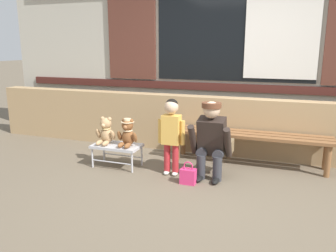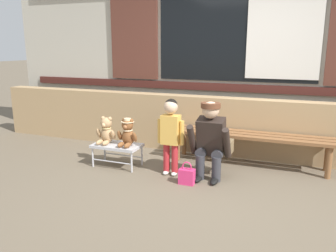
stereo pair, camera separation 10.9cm
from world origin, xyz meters
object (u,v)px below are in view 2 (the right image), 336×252
teddy_bear_plain (106,131)px  child_standing (171,129)px  small_display_bench (117,147)px  wooden_bench_long (250,138)px  handbag_on_ground (187,176)px  adult_crouching (211,140)px  teddy_bear_with_hat (127,133)px

teddy_bear_plain → child_standing: 0.95m
small_display_bench → child_standing: bearing=-2.6°
wooden_bench_long → teddy_bear_plain: teddy_bear_plain is taller
teddy_bear_plain → handbag_on_ground: size_ratio=1.34×
small_display_bench → adult_crouching: 1.29m
small_display_bench → teddy_bear_with_hat: teddy_bear_with_hat is taller
small_display_bench → teddy_bear_plain: (-0.16, 0.00, 0.20)m
teddy_bear_with_hat → child_standing: (0.62, -0.04, 0.12)m
teddy_bear_plain → teddy_bear_with_hat: bearing=0.1°
teddy_bear_plain → adult_crouching: 1.43m
small_display_bench → child_standing: (0.78, -0.04, 0.33)m
wooden_bench_long → adult_crouching: 0.74m
small_display_bench → teddy_bear_plain: 0.25m
child_standing → wooden_bench_long: bearing=39.5°
child_standing → adult_crouching: (0.49, 0.07, -0.11)m
child_standing → adult_crouching: size_ratio=1.01×
wooden_bench_long → small_display_bench: (-1.64, -0.67, -0.11)m
small_display_bench → teddy_bear_with_hat: 0.26m
handbag_on_ground → child_standing: bearing=142.7°
wooden_bench_long → teddy_bear_plain: (-1.80, -0.67, 0.09)m
teddy_bear_plain → handbag_on_ground: (1.22, -0.25, -0.37)m
small_display_bench → adult_crouching: (1.27, 0.04, 0.21)m
small_display_bench → child_standing: 0.84m
handbag_on_ground → adult_crouching: bearing=54.1°
handbag_on_ground → small_display_bench: bearing=166.7°
teddy_bear_plain → adult_crouching: (1.43, 0.04, 0.02)m
wooden_bench_long → child_standing: 1.13m
teddy_bear_with_hat → handbag_on_ground: teddy_bear_with_hat is taller
teddy_bear_plain → child_standing: size_ratio=0.38×
wooden_bench_long → handbag_on_ground: (-0.57, -0.92, -0.28)m
adult_crouching → handbag_on_ground: adult_crouching is taller
teddy_bear_plain → handbag_on_ground: teddy_bear_plain is taller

